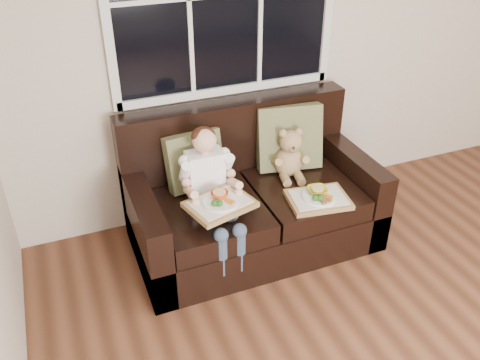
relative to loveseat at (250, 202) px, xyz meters
name	(u,v)px	position (x,y,z in m)	size (l,w,h in m)	color
loveseat	(250,202)	(0.00, 0.00, 0.00)	(1.70, 0.92, 0.96)	black
pillow_left	(194,161)	(-0.36, 0.15, 0.34)	(0.41, 0.23, 0.40)	olive
pillow_right	(289,137)	(0.37, 0.15, 0.38)	(0.50, 0.30, 0.49)	olive
child	(210,181)	(-0.34, -0.12, 0.32)	(0.35, 0.58, 0.79)	white
teddy_bear	(290,156)	(0.32, 0.04, 0.29)	(0.25, 0.30, 0.38)	tan
tray_left	(220,203)	(-0.33, -0.29, 0.26)	(0.46, 0.40, 0.09)	#B0854F
tray_right	(318,198)	(0.34, -0.35, 0.17)	(0.44, 0.36, 0.09)	#B0854F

